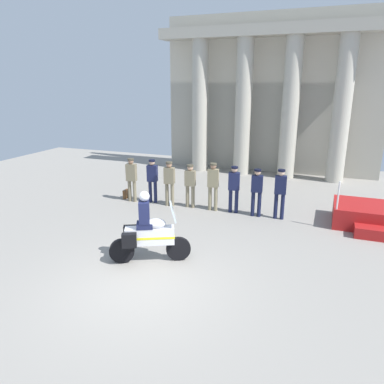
{
  "coord_description": "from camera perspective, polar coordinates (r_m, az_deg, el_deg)",
  "views": [
    {
      "loc": [
        3.71,
        -6.56,
        4.47
      ],
      "look_at": [
        -0.02,
        3.29,
        1.31
      ],
      "focal_mm": 34.35,
      "sensor_mm": 36.0,
      "label": 1
    }
  ],
  "objects": [
    {
      "name": "officer_in_row_6",
      "position": [
        12.65,
        10.03,
        0.49
      ],
      "size": [
        0.4,
        0.27,
        1.67
      ],
      "rotation": [
        0.0,
        0.0,
        3.27
      ],
      "color": "#141938",
      "rests_on": "ground_plane"
    },
    {
      "name": "officer_in_row_3",
      "position": [
        13.39,
        -0.28,
        1.49
      ],
      "size": [
        0.4,
        0.27,
        1.61
      ],
      "rotation": [
        0.0,
        0.0,
        3.27
      ],
      "color": "#7A7056",
      "rests_on": "ground_plane"
    },
    {
      "name": "officer_in_row_4",
      "position": [
        13.06,
        3.29,
        1.44
      ],
      "size": [
        0.4,
        0.27,
        1.74
      ],
      "rotation": [
        0.0,
        0.0,
        3.27
      ],
      "color": "#847A5B",
      "rests_on": "ground_plane"
    },
    {
      "name": "colonnade_backdrop",
      "position": [
        18.69,
        11.87,
        14.78
      ],
      "size": [
        10.66,
        1.65,
        7.66
      ],
      "color": "#A49F91",
      "rests_on": "ground_plane"
    },
    {
      "name": "officer_in_row_1",
      "position": [
        14.03,
        -6.17,
        2.26
      ],
      "size": [
        0.4,
        0.27,
        1.67
      ],
      "rotation": [
        0.0,
        0.0,
        3.27
      ],
      "color": "#191E42",
      "rests_on": "ground_plane"
    },
    {
      "name": "officer_in_row_7",
      "position": [
        12.56,
        13.54,
        0.29
      ],
      "size": [
        0.4,
        0.27,
        1.72
      ],
      "rotation": [
        0.0,
        0.0,
        3.27
      ],
      "color": "#141938",
      "rests_on": "ground_plane"
    },
    {
      "name": "briefcase_on_ground",
      "position": [
        14.87,
        -10.23,
        -0.32
      ],
      "size": [
        0.1,
        0.32,
        0.36
      ],
      "primitive_type": "cube",
      "color": "brown",
      "rests_on": "ground_plane"
    },
    {
      "name": "officer_in_row_5",
      "position": [
        12.92,
        6.53,
        0.98
      ],
      "size": [
        0.4,
        0.27,
        1.67
      ],
      "rotation": [
        0.0,
        0.0,
        3.27
      ],
      "color": "#191E42",
      "rests_on": "ground_plane"
    },
    {
      "name": "reviewing_stand",
      "position": [
        13.16,
        27.07,
        -3.54
      ],
      "size": [
        2.78,
        2.22,
        1.57
      ],
      "color": "#A51919",
      "rests_on": "ground_plane"
    },
    {
      "name": "motorcycle_with_rider",
      "position": [
        9.44,
        -7.02,
        -6.32
      ],
      "size": [
        1.93,
        1.11,
        1.9
      ],
      "rotation": [
        0.0,
        0.0,
        0.45
      ],
      "color": "black",
      "rests_on": "ground_plane"
    },
    {
      "name": "officer_in_row_0",
      "position": [
        14.25,
        -9.38,
        2.41
      ],
      "size": [
        0.4,
        0.27,
        1.7
      ],
      "rotation": [
        0.0,
        0.0,
        3.27
      ],
      "color": "#7A7056",
      "rests_on": "ground_plane"
    },
    {
      "name": "ground_plane",
      "position": [
        8.76,
        -7.77,
        -14.11
      ],
      "size": [
        28.71,
        28.71,
        0.0
      ],
      "primitive_type": "plane",
      "color": "gray"
    },
    {
      "name": "officer_in_row_2",
      "position": [
        13.56,
        -3.53,
        1.85
      ],
      "size": [
        0.4,
        0.27,
        1.69
      ],
      "rotation": [
        0.0,
        0.0,
        3.27
      ],
      "color": "#7A7056",
      "rests_on": "ground_plane"
    }
  ]
}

